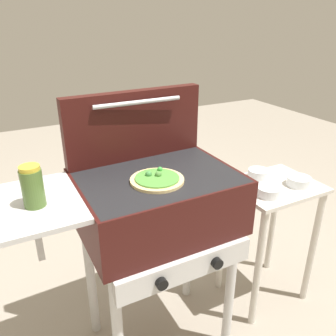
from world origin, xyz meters
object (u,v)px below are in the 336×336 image
(pizza_veggie, at_px, (157,179))
(prep_table, at_px, (270,217))
(grill, at_px, (155,207))
(topping_bowl_near, at_px, (269,192))
(sauce_jar, at_px, (32,186))
(topping_bowl_far, at_px, (258,174))
(topping_bowl_middle, at_px, (299,182))

(pizza_veggie, height_order, prep_table, pizza_veggie)
(grill, relative_size, prep_table, 1.36)
(topping_bowl_near, bearing_deg, sauce_jar, 177.35)
(pizza_veggie, relative_size, topping_bowl_far, 1.93)
(pizza_veggie, distance_m, prep_table, 0.80)
(pizza_veggie, bearing_deg, topping_bowl_near, -2.34)
(grill, distance_m, topping_bowl_far, 0.66)
(prep_table, height_order, topping_bowl_near, topping_bowl_near)
(prep_table, bearing_deg, topping_bowl_near, -145.70)
(grill, xyz_separation_m, sauce_jar, (-0.46, -0.02, 0.22))
(grill, distance_m, prep_table, 0.72)
(topping_bowl_near, bearing_deg, grill, 172.72)
(topping_bowl_far, bearing_deg, grill, -170.93)
(pizza_veggie, xyz_separation_m, topping_bowl_far, (0.66, 0.15, -0.18))
(topping_bowl_near, distance_m, topping_bowl_far, 0.20)
(topping_bowl_near, bearing_deg, topping_bowl_far, 62.74)
(sauce_jar, height_order, topping_bowl_middle, sauce_jar)
(sauce_jar, distance_m, topping_bowl_near, 1.05)
(sauce_jar, height_order, topping_bowl_far, sauce_jar)
(topping_bowl_near, height_order, topping_bowl_far, same)
(grill, relative_size, topping_bowl_near, 8.22)
(pizza_veggie, relative_size, prep_table, 0.30)
(topping_bowl_near, relative_size, topping_bowl_far, 1.07)
(sauce_jar, bearing_deg, pizza_veggie, -3.05)
(sauce_jar, bearing_deg, topping_bowl_middle, -1.63)
(sauce_jar, distance_m, topping_bowl_middle, 1.25)
(topping_bowl_middle, bearing_deg, topping_bowl_far, 125.55)
(grill, xyz_separation_m, topping_bowl_near, (0.56, -0.07, -0.03))
(topping_bowl_near, xyz_separation_m, topping_bowl_middle, (0.21, 0.01, 0.00))
(pizza_veggie, bearing_deg, prep_table, 4.40)
(prep_table, bearing_deg, topping_bowl_far, 101.87)
(sauce_jar, xyz_separation_m, topping_bowl_near, (1.02, -0.05, -0.25))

